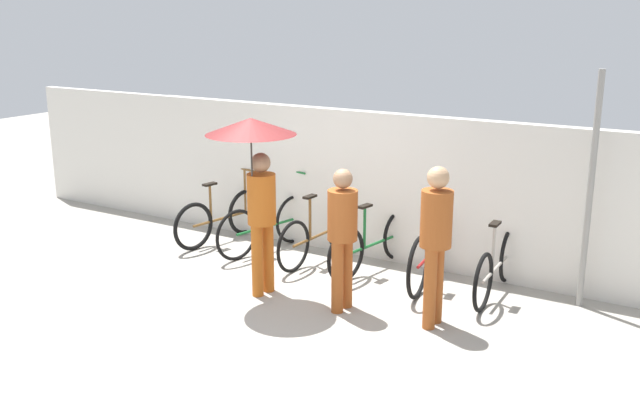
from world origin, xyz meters
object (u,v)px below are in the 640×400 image
parked_bicycle_2 (319,233)px  parked_bicycle_4 (432,251)px  pedestrian_leading (255,158)px  parked_bicycle_0 (221,218)px  parked_bicycle_1 (267,225)px  parked_bicycle_5 (497,266)px  pedestrian_center (342,230)px  parked_bicycle_3 (374,242)px  pedestrian_trailing (436,234)px

parked_bicycle_2 → parked_bicycle_4: size_ratio=0.97×
pedestrian_leading → parked_bicycle_0: bearing=-31.8°
parked_bicycle_1 → parked_bicycle_4: 2.34m
parked_bicycle_4 → parked_bicycle_5: 0.78m
parked_bicycle_1 → pedestrian_center: pedestrian_center is taller
parked_bicycle_2 → pedestrian_leading: 1.88m
parked_bicycle_3 → pedestrian_center: bearing=-158.1°
pedestrian_trailing → parked_bicycle_2: bearing=-28.1°
parked_bicycle_3 → pedestrian_trailing: pedestrian_trailing is taller
parked_bicycle_1 → parked_bicycle_5: bearing=-75.4°
parked_bicycle_1 → pedestrian_center: size_ratio=1.07×
parked_bicycle_3 → pedestrian_leading: size_ratio=0.85×
parked_bicycle_0 → pedestrian_trailing: size_ratio=0.96×
parked_bicycle_5 → pedestrian_center: bearing=132.2°
parked_bicycle_4 → pedestrian_trailing: (0.47, -1.13, 0.60)m
parked_bicycle_0 → parked_bicycle_1: (0.78, 0.00, 0.01)m
parked_bicycle_1 → pedestrian_trailing: bearing=-97.3°
parked_bicycle_2 → pedestrian_center: bearing=-136.7°
pedestrian_trailing → parked_bicycle_3: bearing=-41.7°
parked_bicycle_2 → parked_bicycle_3: parked_bicycle_2 is taller
parked_bicycle_3 → parked_bicycle_2: bearing=102.5°
parked_bicycle_0 → pedestrian_center: 2.91m
parked_bicycle_3 → parked_bicycle_4: 0.78m
pedestrian_trailing → parked_bicycle_1: bearing=-19.8°
parked_bicycle_2 → parked_bicycle_3: (0.78, 0.02, -0.00)m
pedestrian_center → parked_bicycle_4: bearing=-108.5°
parked_bicycle_1 → parked_bicycle_2: parked_bicycle_2 is taller
parked_bicycle_3 → parked_bicycle_4: bearing=-80.9°
parked_bicycle_2 → parked_bicycle_5: bearing=-86.2°
pedestrian_leading → pedestrian_trailing: size_ratio=1.22×
parked_bicycle_1 → parked_bicycle_5: parked_bicycle_1 is taller
parked_bicycle_0 → pedestrian_trailing: bearing=-96.1°
parked_bicycle_5 → parked_bicycle_4: bearing=87.9°
parked_bicycle_0 → parked_bicycle_4: 3.12m
pedestrian_leading → pedestrian_trailing: (2.01, 0.28, -0.62)m
parked_bicycle_2 → pedestrian_trailing: pedestrian_trailing is taller
pedestrian_leading → parked_bicycle_2: bearing=-80.5°
parked_bicycle_2 → pedestrian_center: size_ratio=1.12×
parked_bicycle_4 → pedestrian_center: (-0.53, -1.26, 0.53)m
parked_bicycle_4 → parked_bicycle_5: parked_bicycle_4 is taller
parked_bicycle_3 → parked_bicycle_5: parked_bicycle_5 is taller
parked_bicycle_2 → parked_bicycle_4: 1.56m
pedestrian_leading → parked_bicycle_3: bearing=-109.4°
parked_bicycle_4 → pedestrian_center: bearing=152.1°
parked_bicycle_2 → parked_bicycle_5: parked_bicycle_2 is taller
parked_bicycle_5 → pedestrian_leading: size_ratio=0.82×
parked_bicycle_0 → parked_bicycle_3: (2.34, 0.09, 0.01)m
parked_bicycle_0 → parked_bicycle_2: parked_bicycle_2 is taller
parked_bicycle_2 → parked_bicycle_4: bearing=-86.0°
parked_bicycle_2 → parked_bicycle_4: parked_bicycle_2 is taller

